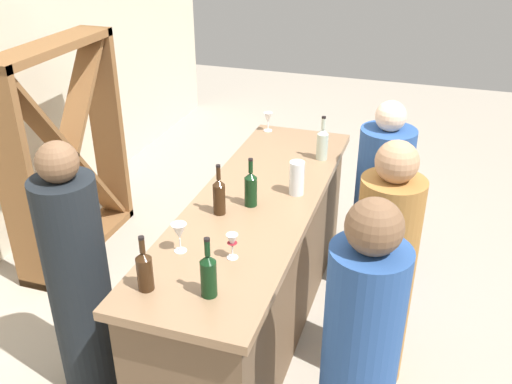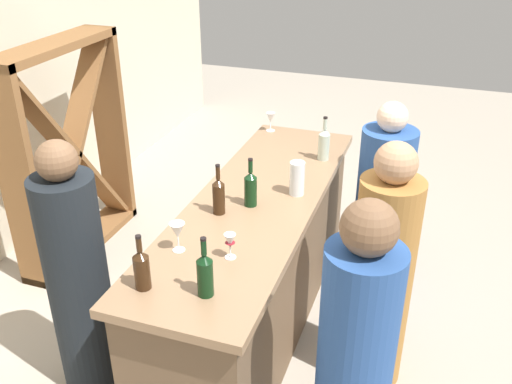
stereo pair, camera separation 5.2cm
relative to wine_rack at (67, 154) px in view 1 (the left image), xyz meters
The scene contains 16 objects.
ground_plane 1.90m from the wine_rack, 105.20° to the right, with size 12.00×12.00×0.00m, color #9E9384.
bar_counter 1.75m from the wine_rack, 105.20° to the right, with size 2.41×0.72×0.95m.
wine_rack is the anchor object (origin of this frame).
wine_bottle_leftmost_amber_brown 2.04m from the wine_rack, 134.83° to the right, with size 0.07×0.07×0.28m.
wine_bottle_second_left_dark_green 2.23m from the wine_rack, 128.60° to the right, with size 0.08×0.08×0.30m.
wine_bottle_center_amber_brown 1.66m from the wine_rack, 114.01° to the right, with size 0.07×0.07×0.30m.
wine_bottle_second_right_dark_green 1.74m from the wine_rack, 107.67° to the right, with size 0.07×0.07×0.30m.
wine_bottle_rightmost_clear_pale 1.93m from the wine_rack, 82.32° to the right, with size 0.08×0.08×0.31m.
wine_glass_near_left 2.05m from the wine_rack, 121.77° to the right, with size 0.06×0.06×0.14m.
wine_glass_near_center 1.84m from the wine_rack, 126.97° to the right, with size 0.08×0.08×0.16m.
wine_glass_near_right 1.55m from the wine_rack, 65.05° to the right, with size 0.07×0.07×0.15m.
water_pitcher 1.90m from the wine_rack, 99.15° to the right, with size 0.09×0.09×0.21m.
person_left_guest 2.35m from the wine_rack, 83.56° to the right, with size 0.48×0.48×1.41m.
person_center_guest 2.53m from the wine_rack, 104.51° to the right, with size 0.36×0.36×1.50m.
person_right_guest 2.81m from the wine_rack, 120.00° to the right, with size 0.42×0.42×1.57m.
person_server_behind 1.53m from the wine_rack, 143.73° to the right, with size 0.43×0.43×1.53m.
Camera 1 is at (-2.83, -0.93, 2.56)m, focal length 39.74 mm.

